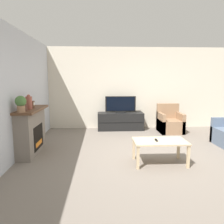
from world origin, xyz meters
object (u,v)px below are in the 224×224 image
Objects in this scene: armchair at (170,123)px; coffee_table at (160,143)px; tv at (121,105)px; remote at (156,140)px; mantel_clock at (32,104)px; fireplace at (31,130)px; tv_stand at (120,121)px; mantel_vase_centre_left at (29,102)px; mantel_vase_left at (24,107)px; potted_plant at (21,103)px.

coffee_table is (-1.02, -2.56, 0.12)m from armchair.
tv reaches higher than remote.
mantel_clock reaches higher than coffee_table.
tv_stand is at bearing 44.56° from fireplace.
mantel_vase_centre_left is 0.32× the size of tv.
fireplace is 2.75m from remote.
tv is 6.50× the size of remote.
tv is 0.96× the size of coffee_table.
mantel_clock is 0.98× the size of remote.
mantel_vase_left is 3.39m from tv.
coffee_table is 6.73× the size of remote.
tv_stand is (2.19, 2.04, -0.81)m from mantel_clock.
mantel_vase_left is at bearing -87.67° from fireplace.
fireplace reaches higher than coffee_table.
fireplace reaches higher than armchair.
mantel_vase_centre_left is at bearing 169.67° from remote.
potted_plant is 4.50m from armchair.
fireplace is at bearing 91.64° from potted_plant.
mantel_vase_centre_left is at bearing -133.91° from tv_stand.
mantel_clock is 0.15× the size of coffee_table.
armchair is at bearing 23.93° from mantel_clock.
mantel_clock is at bearing 89.92° from mantel_vase_left.
potted_plant is 0.33× the size of tv.
mantel_vase_left reaches higher than tv_stand.
remote reaches higher than coffee_table.
potted_plant is 0.22× the size of tv_stand.
potted_plant is 2.73m from remote.
tv_stand is 1.70× the size of armchair.
mantel_clock reaches higher than remote.
remote is (0.43, -2.95, -0.34)m from tv.
fireplace is at bearing 167.70° from remote.
mantel_vase_left is 1.24× the size of mantel_clock.
remote is (2.62, -0.91, -0.61)m from mantel_clock.
tv_stand is (2.19, 2.27, -0.88)m from mantel_vase_centre_left.
mantel_vase_left is 0.54m from mantel_clock.
tv_stand is 3.00m from coffee_table.
potted_plant is 0.31× the size of coffee_table.
mantel_vase_left is 0.58× the size of potted_plant.
coffee_table is (0.51, -2.95, -0.41)m from tv.
potted_plant is at bearing -128.55° from tv.
tv_stand reaches higher than remote.
tv is (2.19, 2.58, -0.28)m from mantel_vase_left.
remote is at bearing -16.43° from fireplace.
tv_stand is 1.58m from armchair.
fireplace is at bearing -154.45° from armchair.
mantel_clock is at bearing -156.07° from armchair.
armchair is at bearing 71.00° from remote.
coffee_table is (2.71, -0.78, -0.11)m from fireplace.
fireplace is 2.83m from coffee_table.
tv is at bearing 99.78° from coffee_table.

